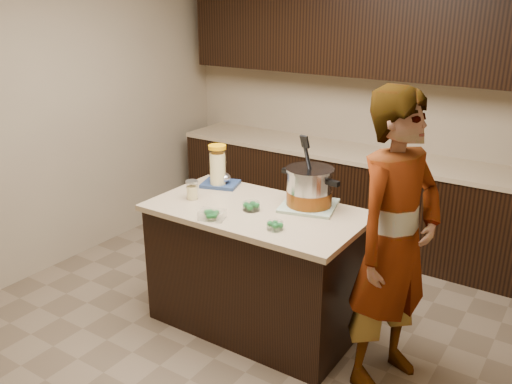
{
  "coord_description": "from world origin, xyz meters",
  "views": [
    {
      "loc": [
        1.88,
        -2.83,
        2.25
      ],
      "look_at": [
        0.0,
        0.0,
        1.02
      ],
      "focal_mm": 38.0,
      "sensor_mm": 36.0,
      "label": 1
    }
  ],
  "objects_px": {
    "island": "(256,268)",
    "person": "(395,244)",
    "stock_pot": "(309,189)",
    "lemonade_pitcher": "(218,168)"
  },
  "relations": [
    {
      "from": "island",
      "to": "person",
      "type": "height_order",
      "value": "person"
    },
    {
      "from": "island",
      "to": "person",
      "type": "xyz_separation_m",
      "value": [
        0.98,
        -0.03,
        0.46
      ]
    },
    {
      "from": "island",
      "to": "stock_pot",
      "type": "relative_size",
      "value": 3.15
    },
    {
      "from": "island",
      "to": "lemonade_pitcher",
      "type": "relative_size",
      "value": 4.57
    },
    {
      "from": "island",
      "to": "lemonade_pitcher",
      "type": "distance_m",
      "value": 0.79
    },
    {
      "from": "stock_pot",
      "to": "person",
      "type": "distance_m",
      "value": 0.75
    },
    {
      "from": "island",
      "to": "person",
      "type": "relative_size",
      "value": 0.8
    },
    {
      "from": "lemonade_pitcher",
      "to": "person",
      "type": "relative_size",
      "value": 0.18
    },
    {
      "from": "island",
      "to": "stock_pot",
      "type": "distance_m",
      "value": 0.68
    },
    {
      "from": "island",
      "to": "stock_pot",
      "type": "xyz_separation_m",
      "value": [
        0.28,
        0.22,
        0.58
      ]
    }
  ]
}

